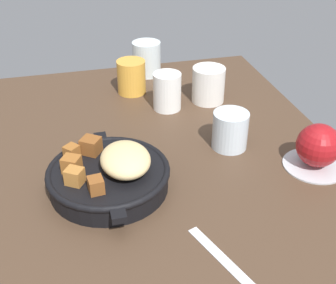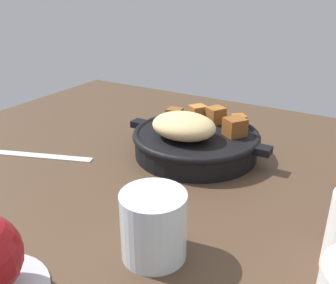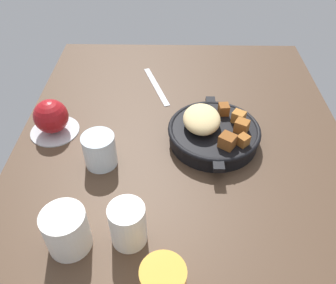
{
  "view_description": "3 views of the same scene",
  "coord_description": "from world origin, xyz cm",
  "views": [
    {
      "loc": [
        66.62,
        -12.82,
        49.99
      ],
      "look_at": [
        -2.86,
        4.67,
        4.74
      ],
      "focal_mm": 47.58,
      "sensor_mm": 36.0,
      "label": 1
    },
    {
      "loc": [
        -23.8,
        46.49,
        28.28
      ],
      "look_at": [
        0.86,
        4.44,
        7.12
      ],
      "focal_mm": 40.03,
      "sensor_mm": 36.0,
      "label": 2
    },
    {
      "loc": [
        -60.28,
        2.25,
        56.52
      ],
      "look_at": [
        -2.5,
        3.31,
        3.86
      ],
      "focal_mm": 36.96,
      "sensor_mm": 36.0,
      "label": 3
    }
  ],
  "objects": [
    {
      "name": "red_apple",
      "position": [
        5.25,
        31.85,
        4.77
      ],
      "size": [
        8.33,
        8.33,
        8.33
      ],
      "primitive_type": "sphere",
      "color": "maroon",
      "rests_on": "saucer_plate"
    },
    {
      "name": "water_glass_short",
      "position": [
        -5.48,
        18.34,
        3.88
      ],
      "size": [
        7.27,
        7.27,
        7.76
      ],
      "primitive_type": "cylinder",
      "color": "silver",
      "rests_on": "ground_plane"
    },
    {
      "name": "saucer_plate",
      "position": [
        5.25,
        31.85,
        0.3
      ],
      "size": [
        12.08,
        12.08,
        0.6
      ],
      "primitive_type": "cylinder",
      "color": "#B7BABF",
      "rests_on": "ground_plane"
    },
    {
      "name": "butter_knife",
      "position": [
        26.08,
        7.31,
        0.18
      ],
      "size": [
        20.06,
        8.49,
        0.36
      ],
      "primitive_type": "cube",
      "rotation": [
        0.0,
        0.0,
        0.34
      ],
      "color": "silver",
      "rests_on": "ground_plane"
    },
    {
      "name": "white_creamer_pitcher",
      "position": [
        -24.98,
        10.03,
        4.42
      ],
      "size": [
        6.59,
        6.59,
        8.84
      ],
      "primitive_type": "cylinder",
      "color": "white",
      "rests_on": "ground_plane"
    },
    {
      "name": "cast_iron_skillet",
      "position": [
        2.34,
        -7.26,
        3.07
      ],
      "size": [
        26.27,
        21.99,
        8.29
      ],
      "color": "black",
      "rests_on": "ground_plane"
    },
    {
      "name": "ground_plane",
      "position": [
        0.0,
        0.0,
        -1.2
      ],
      "size": [
        105.09,
        80.39,
        2.4
      ],
      "primitive_type": "cube",
      "color": "#473323"
    },
    {
      "name": "ceramic_mug_white",
      "position": [
        -26.37,
        20.66,
        4.31
      ],
      "size": [
        7.87,
        7.87,
        8.62
      ],
      "primitive_type": "cylinder",
      "color": "silver",
      "rests_on": "ground_plane"
    }
  ]
}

